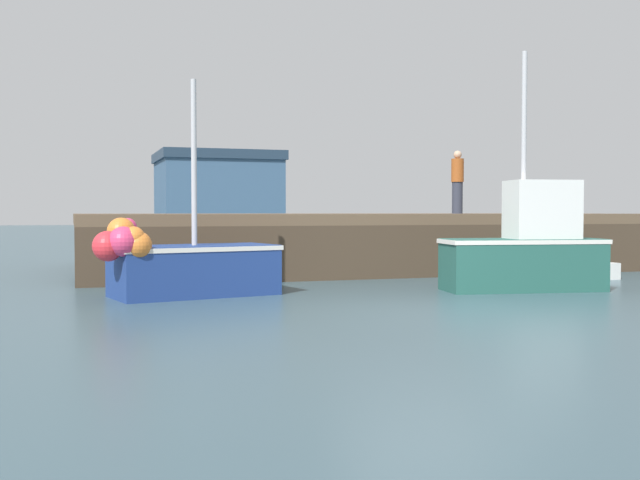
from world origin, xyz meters
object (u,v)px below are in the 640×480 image
fishing_boat_near_right (528,249)px  fishing_boat_near_left (185,264)px  dockworker (457,182)px  rowboat (586,271)px

fishing_boat_near_right → fishing_boat_near_left: bearing=171.0°
fishing_boat_near_left → dockworker: bearing=32.3°
dockworker → fishing_boat_near_right: bearing=-106.5°
fishing_boat_near_right → rowboat: size_ratio=3.07×
fishing_boat_near_right → rowboat: bearing=32.1°
fishing_boat_near_left → fishing_boat_near_right: (6.33, -1.01, 0.22)m
fishing_boat_near_right → dockworker: bearing=73.5°
fishing_boat_near_right → dockworker: (1.83, 6.17, 1.51)m
fishing_boat_near_left → rowboat: 8.92m
fishing_boat_near_right → dockworker: 6.61m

